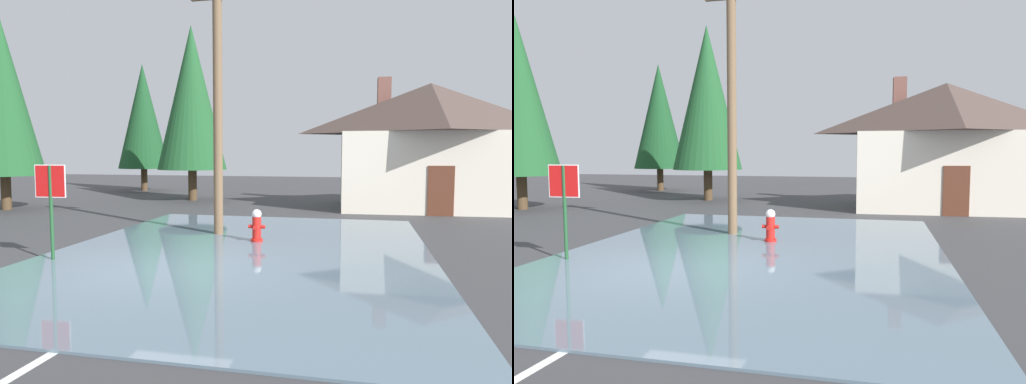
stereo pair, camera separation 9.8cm
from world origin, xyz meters
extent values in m
cube|color=#38383A|center=(0.00, 0.00, -0.05)|extent=(80.00, 80.00, 0.10)
cube|color=slate|center=(1.23, 2.13, 0.02)|extent=(9.24, 12.60, 0.04)
cube|color=silver|center=(-0.21, -2.21, 0.00)|extent=(3.40, 0.57, 0.01)
cube|color=silver|center=(0.39, -4.19, 0.00)|extent=(0.33, 3.07, 0.01)
cylinder|color=#1E4C28|center=(-2.81, 0.25, 1.11)|extent=(0.08, 0.08, 2.22)
cube|color=white|center=(-2.81, 0.25, 1.86)|extent=(0.76, 0.07, 0.76)
cube|color=red|center=(-2.81, 0.25, 1.86)|extent=(0.71, 0.08, 0.71)
cylinder|color=red|center=(1.32, 3.46, 0.06)|extent=(0.34, 0.34, 0.11)
cylinder|color=red|center=(1.32, 3.46, 0.42)|extent=(0.25, 0.25, 0.62)
sphere|color=white|center=(1.32, 3.46, 0.81)|extent=(0.27, 0.27, 0.27)
cylinder|color=red|center=(1.14, 3.46, 0.45)|extent=(0.11, 0.10, 0.10)
cylinder|color=red|center=(1.50, 3.46, 0.45)|extent=(0.11, 0.10, 0.10)
cylinder|color=red|center=(1.32, 3.28, 0.45)|extent=(0.12, 0.11, 0.12)
cylinder|color=brown|center=(-0.09, 4.41, 3.84)|extent=(0.28, 0.28, 7.68)
cube|color=silver|center=(7.12, 13.10, 1.70)|extent=(7.97, 5.62, 3.39)
pyramid|color=#473833|center=(7.12, 13.10, 4.49)|extent=(8.60, 6.07, 2.20)
cube|color=brown|center=(5.15, 13.96, 5.04)|extent=(0.63, 0.63, 1.98)
cube|color=#592D1E|center=(7.24, 10.44, 1.00)|extent=(1.00, 0.10, 2.00)
cylinder|color=#4C3823|center=(-9.87, 19.48, 0.75)|extent=(0.41, 0.41, 1.49)
cone|color=#194723|center=(-9.87, 19.48, 4.89)|extent=(3.31, 3.31, 6.79)
cylinder|color=#4C3823|center=(-11.16, 8.55, 0.76)|extent=(0.42, 0.42, 1.52)
cone|color=#1E5128|center=(-11.16, 8.55, 5.00)|extent=(3.39, 3.39, 6.94)
cylinder|color=#4C3823|center=(-4.56, 14.26, 0.82)|extent=(0.46, 0.46, 1.64)
cone|color=#1E5128|center=(-4.56, 14.26, 5.37)|extent=(3.64, 3.64, 7.47)
camera|label=1|loc=(4.11, -9.14, 2.50)|focal=32.82mm
camera|label=2|loc=(4.20, -9.12, 2.50)|focal=32.82mm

